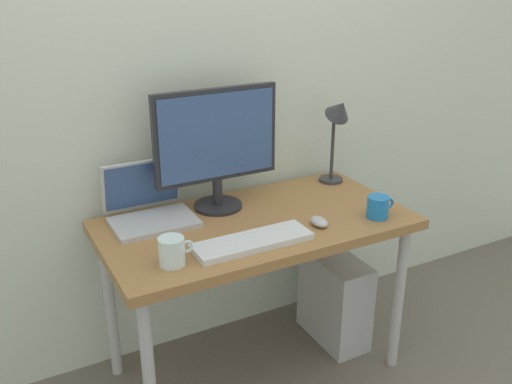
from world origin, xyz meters
TOP-DOWN VIEW (x-y plane):
  - ground_plane at (0.00, 0.00)m, footprint 6.00×6.00m
  - back_wall at (0.00, 0.38)m, footprint 4.40×0.04m
  - desk at (0.00, 0.00)m, footprint 1.22×0.63m
  - monitor at (-0.08, 0.19)m, footprint 0.52×0.20m
  - laptop at (-0.37, 0.20)m, footprint 0.32×0.26m
  - desk_lamp at (0.51, 0.19)m, footprint 0.11×0.16m
  - keyboard at (-0.11, -0.18)m, footprint 0.44×0.14m
  - mouse at (0.19, -0.16)m, footprint 0.06×0.09m
  - coffee_mug at (0.44, -0.20)m, footprint 0.12×0.09m
  - glass_cup at (-0.41, -0.18)m, footprint 0.12×0.09m
  - computer_tower at (0.43, 0.03)m, footprint 0.18×0.36m

SIDE VIEW (x-z plane):
  - ground_plane at x=0.00m, z-range 0.00..0.00m
  - computer_tower at x=0.43m, z-range 0.00..0.42m
  - desk at x=0.00m, z-range 0.29..1.00m
  - keyboard at x=-0.11m, z-range 0.72..0.74m
  - mouse at x=0.19m, z-range 0.72..0.75m
  - coffee_mug at x=0.44m, z-range 0.72..0.80m
  - glass_cup at x=-0.41m, z-range 0.72..0.82m
  - laptop at x=-0.37m, z-range 0.66..0.89m
  - monitor at x=-0.08m, z-range 0.75..1.25m
  - desk_lamp at x=0.51m, z-range 0.80..1.21m
  - back_wall at x=0.00m, z-range 0.00..2.60m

